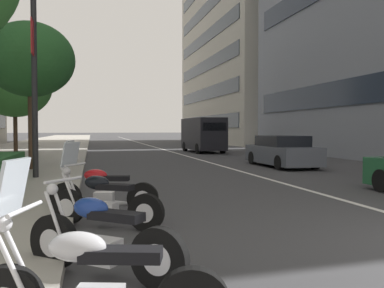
{
  "coord_description": "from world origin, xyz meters",
  "views": [
    {
      "loc": [
        -3.81,
        5.82,
        1.69
      ],
      "look_at": [
        13.23,
        1.68,
        1.07
      ],
      "focal_mm": 38.81,
      "sensor_mm": 36.0,
      "label": 1
    }
  ],
  "objects_px": {
    "street_lamp_with_banners": "(44,27)",
    "motorcycle_second_in_row": "(102,192)",
    "motorcycle_mid_row": "(102,241)",
    "delivery_van_ahead": "(203,134)",
    "motorcycle_far_end_row": "(104,202)",
    "car_approaching_light": "(282,152)",
    "motorcycle_nearest_camera": "(94,288)",
    "street_tree_mid_sidewalk": "(15,87)",
    "street_tree_near_plaza_corner": "(30,60)"
  },
  "relations": [
    {
      "from": "motorcycle_mid_row",
      "to": "street_lamp_with_banners",
      "type": "height_order",
      "value": "street_lamp_with_banners"
    },
    {
      "from": "street_lamp_with_banners",
      "to": "motorcycle_mid_row",
      "type": "bearing_deg",
      "value": -170.66
    },
    {
      "from": "delivery_van_ahead",
      "to": "street_lamp_with_banners",
      "type": "height_order",
      "value": "street_lamp_with_banners"
    },
    {
      "from": "car_approaching_light",
      "to": "street_lamp_with_banners",
      "type": "xyz_separation_m",
      "value": [
        -3.15,
        9.8,
        4.27
      ]
    },
    {
      "from": "motorcycle_nearest_camera",
      "to": "motorcycle_far_end_row",
      "type": "height_order",
      "value": "motorcycle_far_end_row"
    },
    {
      "from": "street_lamp_with_banners",
      "to": "street_tree_near_plaza_corner",
      "type": "distance_m",
      "value": 3.13
    },
    {
      "from": "motorcycle_far_end_row",
      "to": "motorcycle_mid_row",
      "type": "bearing_deg",
      "value": 120.11
    },
    {
      "from": "motorcycle_mid_row",
      "to": "motorcycle_second_in_row",
      "type": "bearing_deg",
      "value": -52.04
    },
    {
      "from": "motorcycle_second_in_row",
      "to": "car_approaching_light",
      "type": "bearing_deg",
      "value": -118.38
    },
    {
      "from": "motorcycle_mid_row",
      "to": "car_approaching_light",
      "type": "xyz_separation_m",
      "value": [
        12.46,
        -8.27,
        0.24
      ]
    },
    {
      "from": "motorcycle_far_end_row",
      "to": "motorcycle_second_in_row",
      "type": "height_order",
      "value": "same"
    },
    {
      "from": "motorcycle_second_in_row",
      "to": "street_tree_near_plaza_corner",
      "type": "height_order",
      "value": "street_tree_near_plaza_corner"
    },
    {
      "from": "motorcycle_nearest_camera",
      "to": "car_approaching_light",
      "type": "height_order",
      "value": "motorcycle_nearest_camera"
    },
    {
      "from": "street_lamp_with_banners",
      "to": "street_tree_near_plaza_corner",
      "type": "height_order",
      "value": "street_lamp_with_banners"
    },
    {
      "from": "car_approaching_light",
      "to": "motorcycle_second_in_row",
      "type": "bearing_deg",
      "value": 137.17
    },
    {
      "from": "motorcycle_far_end_row",
      "to": "motorcycle_second_in_row",
      "type": "relative_size",
      "value": 0.88
    },
    {
      "from": "street_tree_near_plaza_corner",
      "to": "motorcycle_mid_row",
      "type": "bearing_deg",
      "value": -169.09
    },
    {
      "from": "motorcycle_nearest_camera",
      "to": "motorcycle_mid_row",
      "type": "bearing_deg",
      "value": -78.46
    },
    {
      "from": "motorcycle_nearest_camera",
      "to": "street_tree_mid_sidewalk",
      "type": "distance_m",
      "value": 21.69
    },
    {
      "from": "motorcycle_far_end_row",
      "to": "car_approaching_light",
      "type": "distance_m",
      "value": 12.9
    },
    {
      "from": "motorcycle_nearest_camera",
      "to": "street_lamp_with_banners",
      "type": "relative_size",
      "value": 0.26
    },
    {
      "from": "motorcycle_far_end_row",
      "to": "street_tree_near_plaza_corner",
      "type": "bearing_deg",
      "value": -43.75
    },
    {
      "from": "car_approaching_light",
      "to": "street_tree_mid_sidewalk",
      "type": "xyz_separation_m",
      "value": [
        7.14,
        12.41,
        3.35
      ]
    },
    {
      "from": "motorcycle_second_in_row",
      "to": "street_tree_mid_sidewalk",
      "type": "height_order",
      "value": "street_tree_mid_sidewalk"
    },
    {
      "from": "car_approaching_light",
      "to": "delivery_van_ahead",
      "type": "xyz_separation_m",
      "value": [
        12.18,
        0.4,
        0.67
      ]
    },
    {
      "from": "motorcycle_nearest_camera",
      "to": "street_lamp_with_banners",
      "type": "height_order",
      "value": "street_lamp_with_banners"
    },
    {
      "from": "street_lamp_with_banners",
      "to": "motorcycle_far_end_row",
      "type": "bearing_deg",
      "value": -166.64
    },
    {
      "from": "motorcycle_far_end_row",
      "to": "motorcycle_second_in_row",
      "type": "xyz_separation_m",
      "value": [
        1.21,
        -0.0,
        0.0
      ]
    },
    {
      "from": "motorcycle_nearest_camera",
      "to": "delivery_van_ahead",
      "type": "height_order",
      "value": "delivery_van_ahead"
    },
    {
      "from": "motorcycle_nearest_camera",
      "to": "street_tree_near_plaza_corner",
      "type": "relative_size",
      "value": 0.36
    },
    {
      "from": "motorcycle_second_in_row",
      "to": "motorcycle_nearest_camera",
      "type": "bearing_deg",
      "value": 102.5
    },
    {
      "from": "motorcycle_far_end_row",
      "to": "delivery_van_ahead",
      "type": "xyz_separation_m",
      "value": [
        22.16,
        -7.78,
        0.9
      ]
    },
    {
      "from": "street_lamp_with_banners",
      "to": "street_tree_mid_sidewalk",
      "type": "relative_size",
      "value": 1.44
    },
    {
      "from": "motorcycle_mid_row",
      "to": "motorcycle_far_end_row",
      "type": "bearing_deg",
      "value": -52.65
    },
    {
      "from": "motorcycle_nearest_camera",
      "to": "motorcycle_far_end_row",
      "type": "bearing_deg",
      "value": -77.27
    },
    {
      "from": "street_lamp_with_banners",
      "to": "motorcycle_second_in_row",
      "type": "bearing_deg",
      "value": -163.85
    },
    {
      "from": "motorcycle_far_end_row",
      "to": "street_lamp_with_banners",
      "type": "bearing_deg",
      "value": -44.47
    },
    {
      "from": "motorcycle_mid_row",
      "to": "delivery_van_ahead",
      "type": "distance_m",
      "value": 25.88
    },
    {
      "from": "motorcycle_mid_row",
      "to": "delivery_van_ahead",
      "type": "height_order",
      "value": "delivery_van_ahead"
    },
    {
      "from": "motorcycle_mid_row",
      "to": "motorcycle_second_in_row",
      "type": "xyz_separation_m",
      "value": [
        3.7,
        -0.09,
        0.01
      ]
    },
    {
      "from": "motorcycle_far_end_row",
      "to": "delivery_van_ahead",
      "type": "relative_size",
      "value": 0.35
    },
    {
      "from": "motorcycle_second_in_row",
      "to": "street_tree_near_plaza_corner",
      "type": "xyz_separation_m",
      "value": [
        8.57,
        2.46,
        3.92
      ]
    },
    {
      "from": "motorcycle_nearest_camera",
      "to": "motorcycle_mid_row",
      "type": "relative_size",
      "value": 1.19
    },
    {
      "from": "motorcycle_mid_row",
      "to": "car_approaching_light",
      "type": "distance_m",
      "value": 14.95
    },
    {
      "from": "motorcycle_nearest_camera",
      "to": "car_approaching_light",
      "type": "bearing_deg",
      "value": -105.63
    },
    {
      "from": "motorcycle_nearest_camera",
      "to": "street_tree_near_plaza_corner",
      "type": "xyz_separation_m",
      "value": [
        13.68,
        2.27,
        3.93
      ]
    },
    {
      "from": "street_tree_mid_sidewalk",
      "to": "motorcycle_second_in_row",
      "type": "bearing_deg",
      "value": -165.07
    },
    {
      "from": "delivery_van_ahead",
      "to": "street_tree_mid_sidewalk",
      "type": "distance_m",
      "value": 13.3
    },
    {
      "from": "street_tree_near_plaza_corner",
      "to": "street_lamp_with_banners",
      "type": "bearing_deg",
      "value": -164.29
    },
    {
      "from": "motorcycle_second_in_row",
      "to": "street_lamp_with_banners",
      "type": "relative_size",
      "value": 0.27
    }
  ]
}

